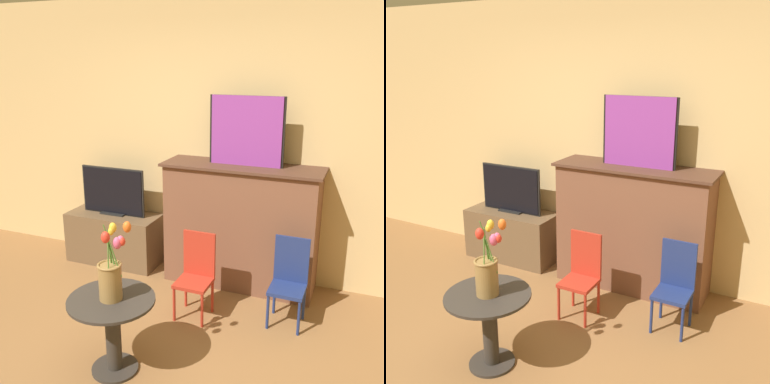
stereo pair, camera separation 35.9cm
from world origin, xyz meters
TOP-DOWN VIEW (x-y plane):
  - wall_back at (0.00, 2.13)m, footprint 8.00×0.06m
  - fireplace_mantel at (0.26, 1.88)m, footprint 1.48×0.48m
  - painting at (0.29, 1.89)m, footprint 0.69×0.03m
  - tv_stand at (-1.13, 1.86)m, footprint 0.99×0.43m
  - tv_monitor at (-1.13, 1.87)m, footprint 0.72×0.12m
  - chair_red at (0.08, 1.21)m, footprint 0.28×0.28m
  - chair_blue at (0.83, 1.39)m, footprint 0.28×0.28m
  - side_table at (-0.18, 0.30)m, footprint 0.60×0.60m
  - vase_tulips at (-0.17, 0.31)m, footprint 0.24×0.23m

SIDE VIEW (x-z plane):
  - tv_stand at x=-1.13m, z-range 0.00..0.54m
  - side_table at x=-0.18m, z-range 0.08..0.64m
  - chair_red at x=0.08m, z-range 0.03..0.76m
  - chair_blue at x=0.83m, z-range 0.03..0.76m
  - fireplace_mantel at x=0.26m, z-range 0.01..1.20m
  - vase_tulips at x=-0.17m, z-range 0.47..1.03m
  - tv_monitor at x=-1.13m, z-range 0.53..1.03m
  - wall_back at x=0.00m, z-range 0.00..2.70m
  - painting at x=0.29m, z-range 1.19..1.81m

